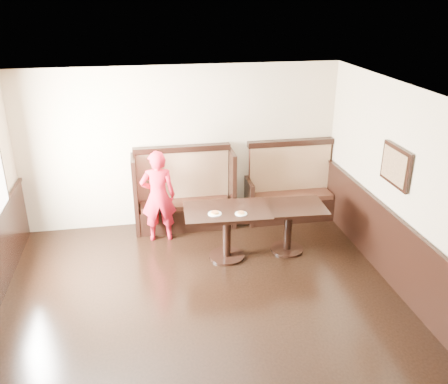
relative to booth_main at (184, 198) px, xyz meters
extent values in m
plane|color=black|center=(0.00, -3.30, -0.53)|extent=(7.00, 7.00, 0.00)
plane|color=tan|center=(0.00, 0.20, 0.87)|extent=(5.50, 0.00, 5.50)
plane|color=tan|center=(2.75, -3.30, 0.87)|extent=(0.00, 7.00, 7.00)
plane|color=white|center=(0.00, -3.30, 2.27)|extent=(7.00, 7.00, 0.00)
cube|color=black|center=(2.72, -3.30, -0.03)|extent=(0.05, 6.90, 1.00)
cube|color=black|center=(2.71, -2.10, 1.17)|extent=(0.04, 0.70, 0.55)
cube|color=olive|center=(2.69, -2.10, 1.17)|extent=(0.01, 0.60, 0.45)
cube|color=black|center=(0.00, -0.08, -0.32)|extent=(1.60, 0.50, 0.42)
cube|color=#371C11|center=(0.00, -0.08, -0.07)|extent=(1.54, 0.46, 0.09)
cube|color=#460E0E|center=(0.00, 0.13, 0.37)|extent=(1.60, 0.12, 0.92)
cube|color=black|center=(0.00, 0.13, 0.87)|extent=(1.68, 0.16, 0.10)
cube|color=black|center=(-0.84, 0.02, 0.15)|extent=(0.07, 0.72, 1.36)
cube|color=black|center=(0.84, 0.02, 0.15)|extent=(0.07, 0.72, 1.36)
cube|color=black|center=(1.95, -0.08, -0.32)|extent=(1.50, 0.50, 0.42)
cube|color=#371C11|center=(1.95, -0.08, -0.07)|extent=(1.44, 0.46, 0.09)
cube|color=#460E0E|center=(1.95, 0.13, 0.37)|extent=(1.50, 0.12, 0.92)
cube|color=black|center=(1.95, 0.13, 0.87)|extent=(1.58, 0.16, 0.10)
cube|color=black|center=(1.16, 0.02, -0.13)|extent=(0.07, 0.72, 0.80)
cube|color=black|center=(2.74, 0.02, -0.13)|extent=(0.07, 0.72, 0.80)
cube|color=black|center=(0.53, -1.23, 0.27)|extent=(1.34, 0.88, 0.05)
cylinder|color=black|center=(0.53, -1.23, -0.14)|extent=(0.13, 0.13, 0.76)
cylinder|color=black|center=(0.53, -1.23, -0.51)|extent=(0.56, 0.56, 0.03)
cube|color=black|center=(1.54, -1.19, 0.23)|extent=(1.17, 0.80, 0.05)
cylinder|color=black|center=(1.54, -1.19, -0.16)|extent=(0.12, 0.12, 0.72)
cylinder|color=black|center=(1.54, -1.19, -0.51)|extent=(0.53, 0.53, 0.03)
imported|color=red|center=(-0.47, -0.44, 0.26)|extent=(0.58, 0.39, 1.57)
cylinder|color=white|center=(0.33, -1.35, 0.31)|extent=(0.20, 0.20, 0.01)
cylinder|color=#DEB55E|center=(0.33, -1.35, 0.32)|extent=(0.13, 0.13, 0.02)
cylinder|color=#EABA54|center=(0.33, -1.35, 0.33)|extent=(0.11, 0.11, 0.01)
cylinder|color=white|center=(0.71, -1.42, 0.31)|extent=(0.18, 0.18, 0.01)
cylinder|color=#DEB55E|center=(0.71, -1.42, 0.32)|extent=(0.11, 0.11, 0.01)
cylinder|color=#EABA54|center=(0.71, -1.42, 0.33)|extent=(0.10, 0.10, 0.01)
camera|label=1|loc=(-0.68, -7.64, 3.38)|focal=38.00mm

